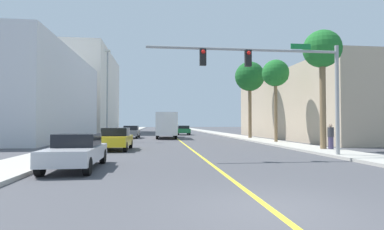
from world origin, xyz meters
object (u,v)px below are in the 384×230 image
Objects in this scene: car_green at (183,130)px; car_yellow at (116,139)px; palm_far at (250,77)px; car_gray at (131,132)px; car_silver at (76,151)px; delivery_truck at (166,125)px; pedestrian at (331,137)px; traffic_signal_mast at (279,72)px; street_lamp at (107,90)px; car_black at (163,129)px; palm_near at (322,52)px; palm_mid at (276,74)px.

car_yellow is at bearing -104.65° from car_green.
palm_far is 15.46m from car_gray.
car_silver is 24.30m from delivery_truck.
car_yellow is at bearing -102.63° from delivery_truck.
palm_far is 16.46m from pedestrian.
car_yellow is at bearing 147.47° from traffic_signal_mast.
street_lamp reaches higher than palm_far.
car_silver is 47.54m from car_black.
palm_far is 25.88m from car_silver.
car_gray is at bearing -100.03° from car_black.
palm_near reaches higher than car_black.
palm_mid is 7.53m from palm_far.
palm_mid is at bearing 68.48° from traffic_signal_mast.
traffic_signal_mast is 19.11m from street_lamp.
car_silver is 15.35m from pedestrian.
street_lamp is at bearing 21.14° from pedestrian.
pedestrian is (9.80, -41.63, 0.24)m from car_black.
car_black is (4.33, 22.80, -0.07)m from car_gray.
car_gray is (-9.35, 21.99, -3.72)m from traffic_signal_mast.
street_lamp is 2.07× the size of car_silver.
delivery_truck is at bearing 118.19° from palm_near.
palm_mid reaches higher than car_green.
palm_far reaches higher than palm_mid.
car_green is at bearing -125.38° from car_gray.
car_green is 0.48× the size of delivery_truck.
pedestrian reaches higher than car_green.
palm_far is at bearing 90.17° from palm_mid.
car_black is at bearing 78.14° from street_lamp.
car_silver is (1.70, -18.03, -4.34)m from street_lamp.
palm_mid reaches higher than car_silver.
palm_far is 5.43× the size of pedestrian.
palm_far is at bearing -69.81° from car_black.
street_lamp is 1.97× the size of car_black.
car_black is at bearing 96.39° from traffic_signal_mast.
car_silver is at bearing -165.04° from traffic_signal_mast.
palm_near is 1.05× the size of palm_mid.
car_silver is (-13.79, -13.49, -5.50)m from palm_mid.
car_black is (-9.32, 26.36, -6.38)m from palm_far.
delivery_truck is at bearing 44.15° from street_lamp.
street_lamp is at bearing -75.75° from car_yellow.
palm_far is at bearing -29.37° from pedestrian.
palm_far reaches higher than car_yellow.
car_black is at bearing -93.99° from car_yellow.
pedestrian is (0.46, -7.79, -5.27)m from palm_mid.
palm_near is at bearing -76.36° from car_black.
traffic_signal_mast is 6.74m from pedestrian.
car_yellow is (2.13, -9.73, -4.29)m from street_lamp.
pedestrian is (14.25, 5.70, 0.23)m from car_silver.
car_silver is 0.53× the size of delivery_truck.
traffic_signal_mast is 2.36× the size of car_silver.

